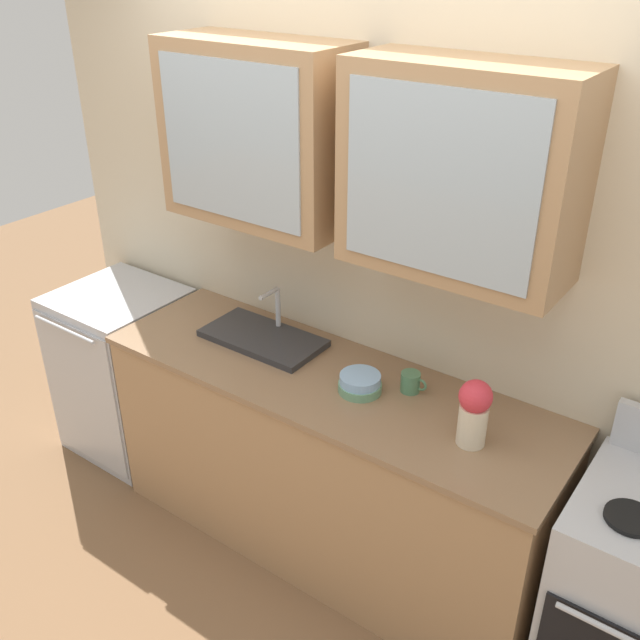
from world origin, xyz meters
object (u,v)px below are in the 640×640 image
bowl_stack (360,383)px  dishwasher (126,371)px  vase (474,411)px  cup_near_sink (411,382)px  sink_faucet (263,337)px

bowl_stack → dishwasher: size_ratio=0.19×
vase → cup_near_sink: vase is taller
vase → dishwasher: 2.08m
vase → cup_near_sink: (-0.34, 0.16, -0.10)m
bowl_stack → cup_near_sink: 0.20m
sink_faucet → vase: (1.08, -0.13, 0.12)m
sink_faucet → dishwasher: sink_faucet is taller
vase → dishwasher: size_ratio=0.28×
vase → bowl_stack: bearing=175.0°
bowl_stack → sink_faucet: bearing=171.8°
bowl_stack → vase: (0.50, -0.04, 0.10)m
dishwasher → bowl_stack: bearing=0.2°
sink_faucet → vase: 1.09m
bowl_stack → vase: bearing=-5.0°
cup_near_sink → bowl_stack: bearing=-144.0°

